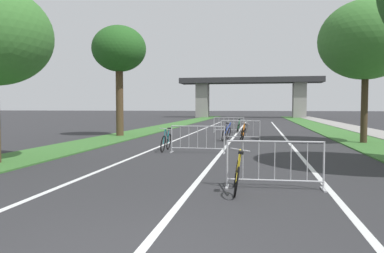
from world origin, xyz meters
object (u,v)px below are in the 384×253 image
object	(u,v)px
tree_right_cypress_far	(366,40)
crowd_barrier_fourth	(229,125)
bicycle_green_5	(238,127)
tree_left_oak_near	(119,50)
bicycle_silver_2	(246,127)
crowd_barrier_nearest	(275,165)
bicycle_teal_3	(166,142)
bicycle_blue_0	(226,133)
crowd_barrier_second	(198,140)
crowd_barrier_third	(240,130)
bicycle_yellow_1	(237,175)
bicycle_orange_4	(243,134)

from	to	relation	value
tree_right_cypress_far	crowd_barrier_fourth	world-z (taller)	tree_right_cypress_far
tree_right_cypress_far	crowd_barrier_fourth	distance (m)	10.57
bicycle_green_5	tree_left_oak_near	bearing A→B (deg)	-147.88
tree_right_cypress_far	bicycle_green_5	bearing A→B (deg)	136.09
bicycle_silver_2	crowd_barrier_nearest	bearing A→B (deg)	86.07
crowd_barrier_nearest	bicycle_teal_3	world-z (taller)	crowd_barrier_nearest
bicycle_blue_0	bicycle_teal_3	xyz separation A→B (m)	(-2.00, -4.92, -0.00)
crowd_barrier_nearest	crowd_barrier_fourth	bearing A→B (deg)	97.86
bicycle_silver_2	crowd_barrier_second	bearing A→B (deg)	75.36
bicycle_silver_2	crowd_barrier_third	bearing A→B (deg)	81.41
crowd_barrier_second	bicycle_blue_0	distance (m)	5.34
crowd_barrier_second	crowd_barrier_third	bearing A→B (deg)	76.74
bicycle_silver_2	bicycle_teal_3	world-z (taller)	bicycle_teal_3
bicycle_yellow_1	crowd_barrier_nearest	bearing A→B (deg)	26.94
bicycle_blue_0	bicycle_green_5	size ratio (longest dim) A/B	1.00
bicycle_blue_0	bicycle_yellow_1	distance (m)	11.56
bicycle_green_5	crowd_barrier_third	bearing A→B (deg)	-84.82
crowd_barrier_second	bicycle_orange_4	distance (m)	5.52
bicycle_yellow_1	bicycle_green_5	world-z (taller)	bicycle_green_5
tree_left_oak_near	crowd_barrier_fourth	bearing A→B (deg)	36.39
crowd_barrier_third	bicycle_blue_0	xyz separation A→B (m)	(-0.70, -0.43, -0.14)
tree_left_oak_near	bicycle_teal_3	world-z (taller)	tree_left_oak_near
tree_left_oak_near	crowd_barrier_fourth	xyz separation A→B (m)	(6.18, 4.55, -4.63)
crowd_barrier_fourth	bicycle_green_5	xyz separation A→B (m)	(0.68, -0.41, -0.14)
bicycle_orange_4	tree_right_cypress_far	bearing A→B (deg)	-10.33
crowd_barrier_second	bicycle_yellow_1	world-z (taller)	crowd_barrier_second
tree_right_cypress_far	bicycle_green_5	world-z (taller)	tree_right_cypress_far
tree_right_cypress_far	crowd_barrier_nearest	xyz separation A→B (m)	(-4.66, -10.68, -4.43)
tree_right_cypress_far	crowd_barrier_nearest	bearing A→B (deg)	-113.55
crowd_barrier_nearest	bicycle_green_5	distance (m)	16.88
tree_left_oak_near	bicycle_orange_4	xyz separation A→B (m)	(7.39, -1.61, -4.78)
bicycle_blue_0	bicycle_green_5	distance (m)	5.77
crowd_barrier_second	bicycle_yellow_1	xyz separation A→B (m)	(1.87, -6.20, -0.16)
tree_left_oak_near	bicycle_blue_0	world-z (taller)	tree_left_oak_near
bicycle_yellow_1	bicycle_teal_3	bearing A→B (deg)	112.58
tree_left_oak_near	crowd_barrier_nearest	xyz separation A→B (m)	(8.55, -12.66, -4.63)
bicycle_orange_4	crowd_barrier_second	bearing A→B (deg)	-112.49
bicycle_orange_4	bicycle_silver_2	bearing A→B (deg)	83.80
bicycle_silver_2	tree_right_cypress_far	bearing A→B (deg)	121.77
crowd_barrier_nearest	crowd_barrier_second	bearing A→B (deg)	114.85
bicycle_yellow_1	bicycle_silver_2	xyz separation A→B (m)	(-0.44, 18.24, -0.01)
bicycle_yellow_1	bicycle_orange_4	bearing A→B (deg)	88.39
crowd_barrier_fourth	bicycle_teal_3	size ratio (longest dim) A/B	1.31
tree_right_cypress_far	bicycle_yellow_1	bearing A→B (deg)	-116.04
bicycle_yellow_1	bicycle_orange_4	distance (m)	11.51
bicycle_blue_0	bicycle_silver_2	distance (m)	6.79
crowd_barrier_second	crowd_barrier_fourth	xyz separation A→B (m)	(0.28, 11.47, 0.00)
tree_right_cypress_far	bicycle_blue_0	size ratio (longest dim) A/B	3.99
crowd_barrier_third	tree_left_oak_near	bearing A→B (deg)	170.72
bicycle_yellow_1	bicycle_green_5	size ratio (longest dim) A/B	0.95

